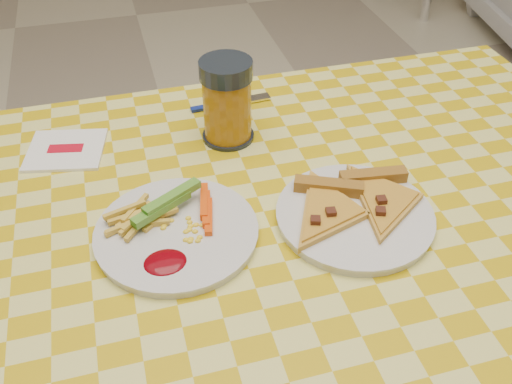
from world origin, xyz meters
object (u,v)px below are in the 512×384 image
(plate_right, at_px, (354,217))
(drink_glass, at_px, (227,102))
(table, at_px, (270,262))
(plate_left, at_px, (177,234))

(plate_right, bearing_deg, drink_glass, 116.61)
(table, distance_m, plate_left, 0.16)
(plate_right, xyz_separation_m, drink_glass, (-0.13, 0.26, 0.07))
(plate_right, bearing_deg, plate_left, 172.51)
(plate_left, bearing_deg, drink_glass, 60.28)
(plate_left, bearing_deg, plate_right, -7.49)
(plate_left, height_order, plate_right, same)
(plate_right, bearing_deg, table, 171.71)
(plate_left, height_order, drink_glass, drink_glass)
(table, relative_size, plate_left, 5.62)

